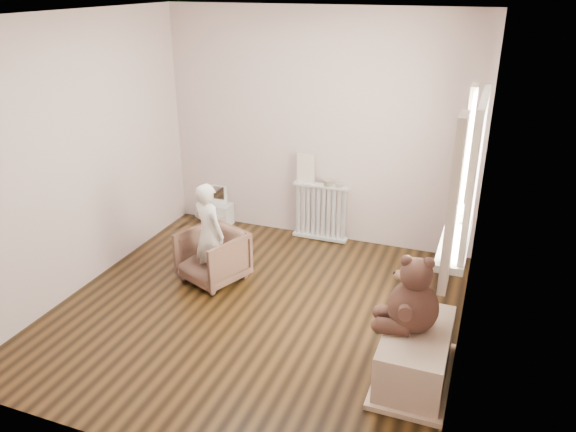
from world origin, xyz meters
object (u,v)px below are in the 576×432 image
(child, at_px, (209,234))
(teddy_bear, at_px, (414,301))
(armchair, at_px, (213,256))
(plush_cat, at_px, (459,212))
(radiator, at_px, (321,209))
(toy_bench, at_px, (415,356))
(toy_vanity, at_px, (218,204))

(child, bearing_deg, teddy_bear, -178.06)
(child, distance_m, teddy_bear, 2.24)
(armchair, xyz_separation_m, plush_cat, (2.30, 0.24, 0.73))
(radiator, relative_size, toy_bench, 0.76)
(armchair, xyz_separation_m, teddy_bear, (2.10, -0.80, 0.40))
(toy_vanity, bearing_deg, child, -65.98)
(toy_bench, bearing_deg, toy_vanity, 142.81)
(armchair, bearing_deg, toy_vanity, 136.40)
(radiator, relative_size, toy_vanity, 1.38)
(toy_vanity, xyz_separation_m, armchair, (0.59, -1.27, -0.01))
(toy_vanity, bearing_deg, teddy_bear, -37.55)
(radiator, distance_m, toy_bench, 2.56)
(radiator, xyz_separation_m, plush_cat, (1.57, -1.06, 0.61))
(armchair, bearing_deg, toy_bench, 0.89)
(armchair, relative_size, toy_bench, 0.65)
(toy_bench, distance_m, teddy_bear, 0.47)
(teddy_bear, xyz_separation_m, plush_cat, (0.19, 1.04, 0.33))
(toy_vanity, relative_size, toy_bench, 0.55)
(child, relative_size, teddy_bear, 1.74)
(toy_vanity, height_order, plush_cat, plush_cat)
(child, height_order, plush_cat, plush_cat)
(radiator, bearing_deg, toy_vanity, -178.69)
(radiator, bearing_deg, teddy_bear, -56.74)
(toy_vanity, bearing_deg, radiator, 1.31)
(armchair, distance_m, plush_cat, 2.42)
(radiator, height_order, plush_cat, plush_cat)
(armchair, bearing_deg, radiator, 82.31)
(toy_vanity, height_order, child, child)
(radiator, distance_m, toy_vanity, 1.32)
(plush_cat, bearing_deg, teddy_bear, -100.56)
(armchair, height_order, plush_cat, plush_cat)
(toy_bench, bearing_deg, armchair, 159.34)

